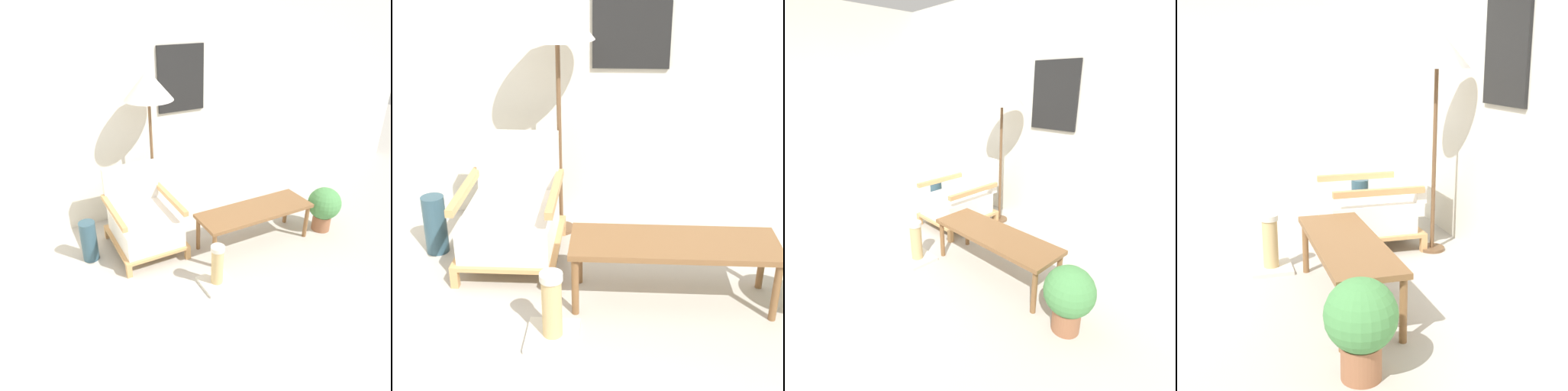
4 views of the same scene
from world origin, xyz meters
The scene contains 9 objects.
ground_plane centered at (0.00, 0.00, 0.00)m, with size 14.00×14.00×0.00m, color #B7B2A8.
wall_back centered at (0.00, 2.09, 1.35)m, with size 8.00×0.09×2.70m.
wall_left centered at (-2.38, 0.50, 1.35)m, with size 0.06×8.00×2.70m.
armchair centered at (-0.45, 1.34, 0.31)m, with size 0.67×0.79×0.82m.
floor_lamp centered at (-0.15, 1.76, 1.55)m, with size 0.51×0.51×1.73m.
coffee_table centered at (0.61, 0.87, 0.37)m, with size 1.23×0.42×0.41m.
vase centered at (-1.01, 1.39, 0.21)m, with size 0.16×0.16×0.43m, color #2D4C5B.
potted_plant centered at (1.45, 0.73, 0.30)m, with size 0.36×0.36×0.51m.
scratching_post centered at (-0.07, 0.46, 0.16)m, with size 0.29×0.29×0.42m.
Camera 3 is at (2.28, -0.92, 1.69)m, focal length 28.00 mm.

